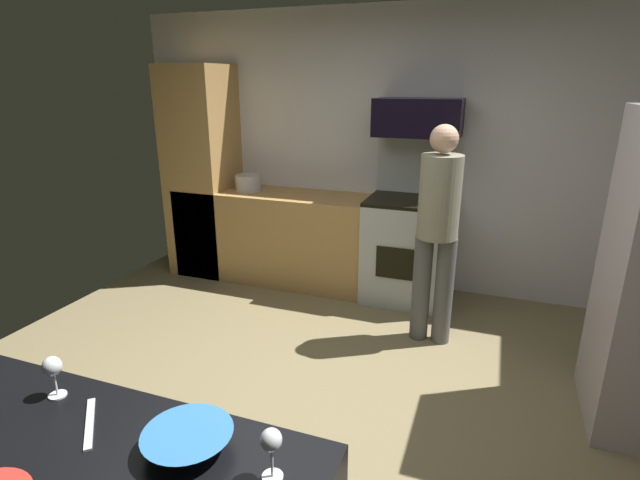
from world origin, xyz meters
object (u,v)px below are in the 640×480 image
object	(u,v)px
microwave	(418,118)
stock_pot	(248,183)
wine_glass_mid	(52,369)
oven_range	(409,245)
wine_glass_extra	(271,443)
person_cook	(437,226)
mixing_bowl_large	(188,441)

from	to	relation	value
microwave	stock_pot	world-z (taller)	microwave
wine_glass_mid	microwave	bearing A→B (deg)	78.59
oven_range	wine_glass_extra	world-z (taller)	oven_range
microwave	person_cook	world-z (taller)	microwave
person_cook	wine_glass_mid	bearing A→B (deg)	-111.69
oven_range	person_cook	size ratio (longest dim) A/B	0.89
mixing_bowl_large	wine_glass_mid	bearing A→B (deg)	174.05
mixing_bowl_large	wine_glass_mid	xyz separation A→B (m)	(-0.58, 0.06, 0.08)
oven_range	wine_glass_extra	bearing A→B (deg)	-86.55
stock_pot	mixing_bowl_large	bearing A→B (deg)	-64.57
wine_glass_mid	stock_pot	size ratio (longest dim) A/B	0.60
mixing_bowl_large	stock_pot	size ratio (longest dim) A/B	1.06
oven_range	stock_pot	size ratio (longest dim) A/B	5.81
wine_glass_extra	wine_glass_mid	bearing A→B (deg)	175.18
person_cook	oven_range	bearing A→B (deg)	113.79
oven_range	wine_glass_extra	xyz separation A→B (m)	(0.20, -3.27, 0.50)
person_cook	stock_pot	size ratio (longest dim) A/B	6.51
oven_range	mixing_bowl_large	bearing A→B (deg)	-91.46
microwave	wine_glass_mid	world-z (taller)	microwave
microwave	wine_glass_mid	xyz separation A→B (m)	(-0.66, -3.28, -0.64)
oven_range	wine_glass_mid	world-z (taller)	oven_range
wine_glass_extra	stock_pot	bearing A→B (deg)	119.22
oven_range	microwave	world-z (taller)	microwave
wine_glass_extra	stock_pot	world-z (taller)	wine_glass_extra
person_cook	mixing_bowl_large	distance (m)	2.56
wine_glass_mid	wine_glass_extra	distance (m)	0.86
mixing_bowl_large	oven_range	bearing A→B (deg)	88.54
wine_glass_extra	stock_pot	distance (m)	3.75
person_cook	wine_glass_mid	distance (m)	2.66
oven_range	stock_pot	bearing A→B (deg)	179.77
wine_glass_extra	stock_pot	size ratio (longest dim) A/B	0.62
mixing_bowl_large	stock_pot	xyz separation A→B (m)	(-1.55, 3.26, 0.05)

